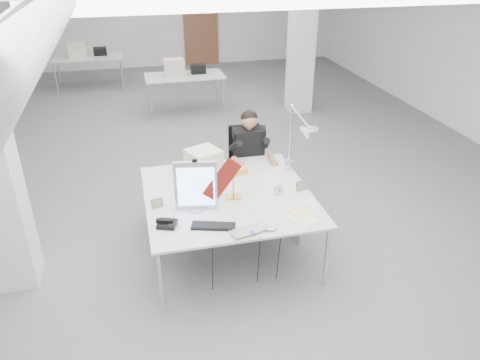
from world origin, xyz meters
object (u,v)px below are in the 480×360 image
object	(u,v)px
desk_phone	(167,224)
architect_lamp	(298,140)
monitor	(196,186)
seated_person	(249,144)
bankers_lamp	(233,185)
beige_monitor	(204,163)
office_chair	(248,168)
desk_main	(238,216)
laptop	(252,234)

from	to	relation	value
desk_phone	architect_lamp	bearing A→B (deg)	44.43
monitor	seated_person	bearing A→B (deg)	64.33
desk_phone	bankers_lamp	bearing A→B (deg)	49.05
seated_person	beige_monitor	world-z (taller)	seated_person
office_chair	bankers_lamp	world-z (taller)	bankers_lamp
architect_lamp	beige_monitor	bearing A→B (deg)	161.08
bankers_lamp	desk_main	bearing A→B (deg)	-113.11
seated_person	architect_lamp	xyz separation A→B (m)	(0.35, -0.80, 0.34)
laptop	bankers_lamp	bearing A→B (deg)	76.94
seated_person	bankers_lamp	distance (m)	1.17
desk_main	beige_monitor	world-z (taller)	beige_monitor
desk_main	bankers_lamp	world-z (taller)	bankers_lamp
laptop	beige_monitor	bearing A→B (deg)	85.74
monitor	laptop	size ratio (longest dim) A/B	1.43
beige_monitor	office_chair	bearing A→B (deg)	14.64
beige_monitor	architect_lamp	bearing A→B (deg)	-41.05
seated_person	monitor	xyz separation A→B (m)	(-0.88, -1.21, 0.12)
desk_phone	office_chair	bearing A→B (deg)	72.87
desk_phone	laptop	bearing A→B (deg)	-2.71
laptop	seated_person	bearing A→B (deg)	62.15
office_chair	beige_monitor	xyz separation A→B (m)	(-0.67, -0.53, 0.39)
seated_person	monitor	world-z (taller)	seated_person
office_chair	beige_monitor	distance (m)	0.94
bankers_lamp	laptop	bearing A→B (deg)	-105.58
monitor	laptop	world-z (taller)	monitor
laptop	architect_lamp	xyz separation A→B (m)	(0.79, 1.01, 0.47)
monitor	laptop	distance (m)	0.79
architect_lamp	office_chair	bearing A→B (deg)	111.14
laptop	desk_phone	size ratio (longest dim) A/B	2.13
desk_main	seated_person	size ratio (longest dim) A/B	2.09
desk_main	architect_lamp	distance (m)	1.17
seated_person	architect_lamp	world-z (taller)	architect_lamp
office_chair	desk_phone	size ratio (longest dim) A/B	5.97
seated_person	desk_phone	world-z (taller)	seated_person
laptop	bankers_lamp	xyz separation A→B (m)	(-0.01, 0.74, 0.14)
monitor	bankers_lamp	bearing A→B (deg)	28.42
desk_main	bankers_lamp	xyz separation A→B (m)	(0.04, 0.37, 0.17)
desk_main	laptop	world-z (taller)	laptop
desk_phone	seated_person	bearing A→B (deg)	71.93
seated_person	desk_phone	distance (m)	1.91
desk_main	desk_phone	size ratio (longest dim) A/B	10.16
bankers_lamp	architect_lamp	world-z (taller)	architect_lamp
office_chair	seated_person	world-z (taller)	seated_person
office_chair	bankers_lamp	xyz separation A→B (m)	(-0.46, -1.12, 0.38)
desk_main	monitor	world-z (taller)	monitor
seated_person	architect_lamp	distance (m)	0.94
desk_phone	beige_monitor	distance (m)	1.13
laptop	desk_main	bearing A→B (deg)	84.33
desk_phone	desk_main	bearing A→B (deg)	23.64
office_chair	architect_lamp	bearing A→B (deg)	-64.78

